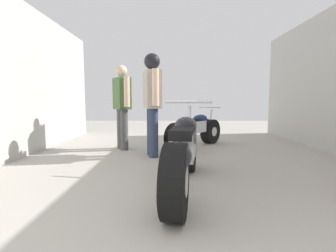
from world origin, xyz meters
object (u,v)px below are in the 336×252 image
object	(u,v)px
mechanic_with_helmet	(152,95)
mechanic_in_blue	(122,102)
motorcycle_black_naked	(194,131)
motorcycle_maroon_cruiser	(183,153)

from	to	relation	value
mechanic_with_helmet	mechanic_in_blue	bearing A→B (deg)	135.83
motorcycle_black_naked	mechanic_with_helmet	distance (m)	1.38
motorcycle_maroon_cruiser	mechanic_in_blue	xyz separation A→B (m)	(-1.10, 2.34, 0.53)
motorcycle_maroon_cruiser	motorcycle_black_naked	distance (m)	2.57
mechanic_in_blue	mechanic_with_helmet	bearing A→B (deg)	-44.17
motorcycle_maroon_cruiser	mechanic_with_helmet	size ratio (longest dim) A/B	1.18
motorcycle_black_naked	mechanic_with_helmet	xyz separation A→B (m)	(-0.82, -0.84, 0.73)
motorcycle_maroon_cruiser	mechanic_with_helmet	distance (m)	1.88
mechanic_with_helmet	motorcycle_black_naked	bearing A→B (deg)	45.53
motorcycle_maroon_cruiser	motorcycle_black_naked	bearing A→B (deg)	81.64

